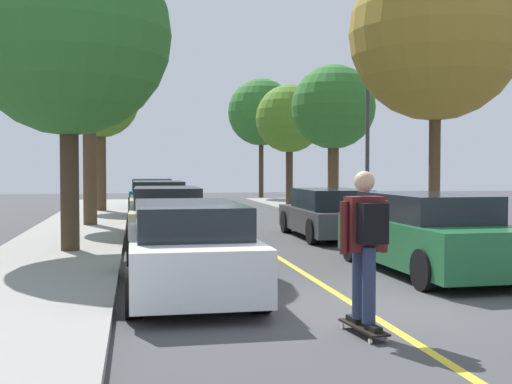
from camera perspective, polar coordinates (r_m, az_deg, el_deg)
The scene contains 19 objects.
ground at distance 8.99m, azimuth 8.82°, elevation -9.86°, with size 80.00×80.00×0.00m, color #424244.
sidewalk_left at distance 8.63m, azimuth -21.30°, elevation -10.01°, with size 2.64×56.00×0.14m, color gray.
center_line at distance 12.77m, azimuth 2.82°, elevation -6.25°, with size 0.12×39.20×0.01m, color gold.
parked_car_left_nearest at distance 9.74m, azimuth -5.93°, elevation -4.87°, with size 1.84×4.34×1.34m.
parked_car_left_near at distance 16.17m, azimuth -7.77°, elevation -2.10°, with size 1.94×4.29×1.39m.
parked_car_left_far at distance 22.46m, azimuth -8.55°, elevation -0.89°, with size 1.99×4.51×1.41m.
parked_car_left_farthest at distance 29.51m, azimuth -9.03°, elevation -0.18°, with size 2.11×4.28×1.37m.
parked_car_right_nearest at distance 11.97m, azimuth 14.61°, elevation -3.55°, with size 1.89×4.61×1.40m.
parked_car_right_near at distance 17.42m, azimuth 6.42°, elevation -1.91°, with size 1.90×4.35×1.30m.
street_tree_left_nearest at distance 14.38m, azimuth -16.10°, elevation 13.18°, with size 4.26×4.26×6.64m.
street_tree_left_near at distance 20.62m, azimuth -14.40°, elevation 11.28°, with size 3.10×3.10×6.64m.
street_tree_left_far at distance 27.17m, azimuth -13.43°, elevation 7.81°, with size 3.09×3.09×6.03m.
street_tree_right_nearest at distance 16.78m, azimuth 15.44°, elevation 13.14°, with size 4.19×4.19×7.06m.
street_tree_right_near at distance 24.26m, azimuth 6.78°, elevation 7.30°, with size 3.08×3.08×5.50m.
street_tree_right_far at distance 30.93m, azimuth 2.94°, elevation 6.38°, with size 3.19×3.19×5.64m.
street_tree_right_farthest at distance 37.81m, azimuth 0.46°, elevation 6.97°, with size 3.84×3.84×6.85m.
streetlamp at distance 19.79m, azimuth 9.73°, elevation 6.61°, with size 0.36×0.24×5.75m.
skateboard at distance 7.50m, azimuth 9.37°, elevation -11.61°, with size 0.33×0.86×0.10m.
skateboarder at distance 7.30m, azimuth 9.54°, elevation -4.04°, with size 0.59×0.71×1.72m.
Camera 1 is at (-2.92, -8.29, 1.86)m, focal length 45.79 mm.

